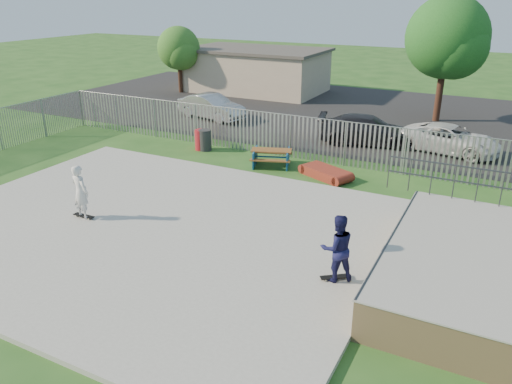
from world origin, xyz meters
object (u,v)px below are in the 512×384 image
at_px(tree_mid, 447,37).
at_px(skater_navy, 337,248).
at_px(funbox, 326,173).
at_px(trash_bin_red, 201,140).
at_px(picnic_table, 271,158).
at_px(car_dark, 368,130).
at_px(car_silver, 212,107).
at_px(trash_bin_grey, 205,140).
at_px(car_white, 450,139).
at_px(skater_white, 80,192).
at_px(tree_left, 179,48).

relative_size(tree_mid, skater_navy, 3.85).
relative_size(funbox, trash_bin_red, 2.20).
height_order(picnic_table, car_dark, car_dark).
bearing_deg(funbox, picnic_table, -162.52).
xyz_separation_m(car_silver, tree_mid, (12.16, 5.69, 4.04)).
relative_size(trash_bin_red, car_silver, 0.22).
relative_size(trash_bin_grey, car_dark, 0.21).
bearing_deg(trash_bin_grey, funbox, -8.15).
relative_size(picnic_table, tree_mid, 0.30).
relative_size(car_dark, tree_mid, 0.69).
bearing_deg(car_silver, skater_navy, -126.34).
bearing_deg(trash_bin_red, funbox, -7.78).
distance_m(car_white, skater_navy, 13.61).
bearing_deg(picnic_table, car_silver, 118.61).
xyz_separation_m(skater_navy, skater_white, (-8.79, -0.17, 0.00)).
height_order(trash_bin_red, skater_navy, skater_navy).
bearing_deg(trash_bin_red, car_dark, 33.88).
bearing_deg(tree_left, car_silver, -42.91).
xyz_separation_m(tree_left, skater_white, (10.44, -20.45, -2.20)).
relative_size(funbox, car_white, 0.46).
distance_m(trash_bin_grey, car_white, 11.73).
height_order(car_dark, car_white, car_dark).
height_order(trash_bin_grey, car_silver, car_silver).
bearing_deg(tree_left, funbox, -37.97).
xyz_separation_m(picnic_table, skater_navy, (5.67, -7.92, 0.70)).
distance_m(car_dark, skater_navy, 13.49).
bearing_deg(car_white, trash_bin_red, 126.81).
bearing_deg(skater_white, funbox, -117.37).
distance_m(picnic_table, trash_bin_red, 4.14).
distance_m(car_silver, skater_navy, 18.96).
distance_m(trash_bin_red, trash_bin_grey, 0.23).
bearing_deg(skater_navy, tree_mid, -125.54).
xyz_separation_m(funbox, trash_bin_red, (-6.75, 0.92, 0.30)).
relative_size(car_dark, skater_navy, 2.67).
xyz_separation_m(trash_bin_grey, tree_mid, (9.06, 11.29, 4.28)).
xyz_separation_m(car_dark, tree_left, (-16.41, 7.09, 2.53)).
relative_size(funbox, car_silver, 0.49).
bearing_deg(trash_bin_red, tree_left, 128.90).
bearing_deg(car_silver, tree_left, 58.97).
xyz_separation_m(funbox, car_silver, (-9.63, 6.53, 0.55)).
relative_size(car_dark, tree_left, 1.01).
height_order(car_white, tree_left, tree_left).
bearing_deg(tree_left, skater_navy, -46.51).
bearing_deg(car_dark, car_white, -98.59).
bearing_deg(trash_bin_red, car_white, 24.93).
distance_m(funbox, skater_navy, 8.23).
height_order(car_silver, car_white, car_silver).
distance_m(skater_navy, skater_white, 8.79).
height_order(funbox, car_dark, car_dark).
xyz_separation_m(tree_mid, skater_navy, (0.47, -19.83, -3.72)).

